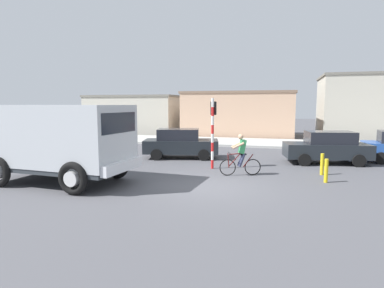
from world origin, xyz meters
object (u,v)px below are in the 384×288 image
at_px(cyclist, 241,155).
at_px(bollard_near, 326,171).
at_px(traffic_light_pole, 213,123).
at_px(truck_foreground, 60,138).
at_px(car_far_side, 180,143).
at_px(bollard_far, 322,164).
at_px(car_red_near, 327,147).

height_order(cyclist, bollard_near, cyclist).
distance_m(cyclist, traffic_light_pole, 2.22).
bearing_deg(bollard_near, cyclist, 173.17).
bearing_deg(truck_foreground, traffic_light_pole, 41.14).
relative_size(traffic_light_pole, bollard_near, 3.56).
xyz_separation_m(car_far_side, bollard_near, (7.00, -3.98, -0.37)).
relative_size(truck_foreground, bollard_far, 6.18).
height_order(traffic_light_pole, car_far_side, traffic_light_pole).
relative_size(cyclist, bollard_far, 1.91).
height_order(truck_foreground, cyclist, truck_foreground).
height_order(traffic_light_pole, bollard_far, traffic_light_pole).
height_order(truck_foreground, bollard_far, truck_foreground).
height_order(cyclist, car_red_near, cyclist).
relative_size(truck_foreground, cyclist, 3.23).
distance_m(traffic_light_pole, car_far_side, 3.56).
height_order(cyclist, bollard_far, cyclist).
bearing_deg(bollard_far, car_far_side, 159.77).
relative_size(truck_foreground, traffic_light_pole, 1.74).
xyz_separation_m(truck_foreground, traffic_light_pole, (4.89, 4.27, 0.40)).
bearing_deg(bollard_far, traffic_light_pole, 177.72).
height_order(traffic_light_pole, bollard_near, traffic_light_pole).
bearing_deg(truck_foreground, car_far_side, 68.88).
bearing_deg(car_far_side, bollard_near, -29.61).
height_order(car_red_near, car_far_side, same).
bearing_deg(car_far_side, car_red_near, 2.71).
distance_m(truck_foreground, traffic_light_pole, 6.50).
xyz_separation_m(car_red_near, bollard_near, (-0.53, -4.34, -0.37)).
xyz_separation_m(cyclist, traffic_light_pole, (-1.43, 1.20, 1.20)).
height_order(car_far_side, bollard_far, car_far_side).
bearing_deg(car_far_side, bollard_far, -20.23).
bearing_deg(bollard_far, car_red_near, 79.85).
distance_m(cyclist, bollard_far, 3.43).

